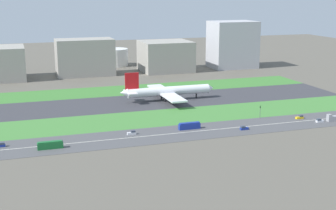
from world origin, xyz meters
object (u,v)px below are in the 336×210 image
Objects in this scene: car_0 at (244,128)px; car_2 at (132,133)px; hangar_building at (85,57)px; cargo_warehouse at (233,45)px; bus_0 at (50,145)px; traffic_light at (260,111)px; fuel_tank_west at (115,57)px; fuel_tank_centre at (149,56)px; car_1 at (320,121)px; car_3 at (1,145)px; office_tower at (166,56)px; airliner at (166,91)px; bus_1 at (189,126)px; car_4 at (300,117)px; truck_0 at (333,118)px.

car_0 and car_2 have the same top height.
hangar_building is 138.82m from cargo_warehouse.
car_0 is 98.72m from bus_0.
traffic_light is 222.23m from fuel_tank_west.
car_0 is at bearing -93.93° from fuel_tank_centre.
car_3 is at bearing -3.43° from car_1.
office_tower is 1.01× the size of cargo_warehouse.
traffic_light is 186.88m from cargo_warehouse.
car_3 is 229.58m from office_tower.
airliner is at bearing -72.38° from hangar_building.
fuel_tank_centre is at bearing 79.30° from bus_1.
cargo_warehouse reaches higher than car_4.
airliner reaches higher than car_1.
bus_0 is at bearing -24.81° from car_3.
car_0 is 0.38× the size of bus_1.
car_2 is 232.31m from cargo_warehouse.
truck_0 is at bearing -3.26° from car_3.
cargo_warehouse reaches higher than truck_0.
car_3 is 0.38× the size of bus_0.
bus_1 is 0.46× the size of fuel_tank_west.
hangar_building is at bearing 69.82° from car_3.
car_4 is 1.00× the size of car_3.
office_tower is at bearing -121.52° from bus_0.
car_1 is at bearing -7.80° from bus_1.
bus_1 reaches higher than car_1.
car_4 is at bearing -75.53° from fuel_tank_west.
bus_0 is 263.50m from fuel_tank_centre.
airliner reaches higher than bus_0.
car_1 is (6.00, -10.00, 0.00)m from car_4.
truck_0 reaches higher than car_0.
office_tower is 58.64m from fuel_tank_west.
office_tower reaches higher than car_1.
hangar_building is (-108.89, 192.00, 13.89)m from truck_0.
fuel_tank_west is at bearing -72.74° from truck_0.
fuel_tank_west is at bearing 87.87° from bus_1.
car_2 is 104.51m from car_1.
truck_0 is at bearing -5.05° from car_2.
fuel_tank_centre is at bearing 78.10° from airliner.
cargo_warehouse reaches higher than fuel_tank_centre.
traffic_light is (-21.07, 7.99, 3.37)m from car_4.
airliner is at bearing -47.03° from truck_0.
car_2 is 31.04m from bus_1.
traffic_light is at bearing -26.48° from truck_0.
bus_0 is at bearing -103.26° from hangar_building.
airliner is 68.79m from bus_1.
car_0 is 237.81m from fuel_tank_west.
car_1 is (46.37, 0.00, 0.00)m from car_0.
car_0 is at bearing -95.66° from office_tower.
bus_1 is 0.27× the size of cargo_warehouse.
bus_1 is at bearing -170.13° from traffic_light.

